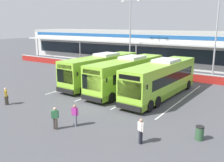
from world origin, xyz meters
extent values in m
plane|color=#4C4C51|center=(0.00, 0.00, 0.00)|extent=(200.00, 200.00, 0.00)
cube|color=silver|center=(0.00, 27.00, 2.75)|extent=(70.00, 10.00, 5.50)
cube|color=#19232D|center=(0.00, 21.98, 2.30)|extent=(66.00, 0.08, 2.20)
cube|color=navy|center=(0.00, 21.97, 5.15)|extent=(68.00, 0.08, 0.60)
cube|color=beige|center=(0.00, 20.50, 4.20)|extent=(67.00, 3.00, 0.24)
cube|color=gray|center=(0.00, 27.00, 5.75)|extent=(70.00, 10.00, 0.50)
cylinder|color=#999999|center=(-31.00, 19.30, 2.10)|extent=(0.20, 0.20, 4.20)
cylinder|color=#999999|center=(-18.60, 19.30, 2.10)|extent=(0.20, 0.20, 4.20)
cylinder|color=#999999|center=(-6.20, 19.30, 2.10)|extent=(0.20, 0.20, 4.20)
cylinder|color=#999999|center=(6.20, 19.30, 2.10)|extent=(0.20, 0.20, 4.20)
cube|color=maroon|center=(0.00, 14.50, 0.50)|extent=(60.00, 0.36, 1.00)
cube|color=#B2B2B2|center=(0.00, 14.50, 1.05)|extent=(60.00, 0.40, 0.10)
cube|color=#8CC633|center=(-3.95, 6.40, 1.91)|extent=(3.07, 12.10, 3.19)
cube|color=olive|center=(-3.95, 6.40, 0.59)|extent=(3.09, 12.12, 0.56)
cube|color=black|center=(-3.94, 6.80, 2.15)|extent=(3.00, 9.70, 0.96)
cube|color=black|center=(-4.21, 0.46, 2.05)|extent=(2.31, 0.20, 1.40)
cube|color=black|center=(-4.21, 0.45, 3.05)|extent=(2.05, 0.17, 0.40)
cube|color=silver|center=(-3.91, 7.40, 3.64)|extent=(2.17, 2.89, 0.28)
cube|color=black|center=(-4.22, 0.35, 0.55)|extent=(2.45, 0.27, 0.44)
cube|color=black|center=(-2.74, 0.74, 2.40)|extent=(0.09, 0.12, 0.36)
cube|color=black|center=(-5.65, 0.87, 2.40)|extent=(0.09, 0.12, 0.36)
cylinder|color=black|center=(-2.56, 10.94, 0.52)|extent=(0.37, 1.05, 1.04)
cylinder|color=black|center=(-4.95, 11.05, 0.52)|extent=(0.37, 1.05, 1.04)
cylinder|color=black|center=(-2.90, 3.15, 0.52)|extent=(0.37, 1.05, 1.04)
cylinder|color=black|center=(-5.29, 3.26, 0.52)|extent=(0.37, 1.05, 1.04)
cylinder|color=black|center=(-2.96, 1.75, 0.52)|extent=(0.37, 1.05, 1.04)
cylinder|color=black|center=(-5.35, 1.86, 0.52)|extent=(0.37, 1.05, 1.04)
cube|color=#8CC633|center=(0.08, 5.73, 1.91)|extent=(3.07, 12.10, 3.19)
cube|color=olive|center=(0.08, 5.73, 0.59)|extent=(3.09, 12.12, 0.56)
cube|color=black|center=(0.09, 6.13, 2.15)|extent=(3.00, 9.70, 0.96)
cube|color=black|center=(-0.19, -0.22, 2.05)|extent=(2.31, 0.20, 1.40)
cube|color=black|center=(-0.19, -0.23, 3.05)|extent=(2.05, 0.17, 0.40)
cube|color=silver|center=(0.12, 6.73, 3.64)|extent=(2.17, 2.89, 0.28)
cube|color=black|center=(-0.19, -0.33, 0.55)|extent=(2.45, 0.27, 0.44)
cube|color=black|center=(1.28, 0.07, 2.40)|extent=(0.09, 0.12, 0.36)
cube|color=black|center=(-1.62, 0.20, 2.40)|extent=(0.09, 0.12, 0.36)
cylinder|color=black|center=(1.47, 10.27, 0.52)|extent=(0.37, 1.05, 1.04)
cylinder|color=black|center=(-0.92, 10.38, 0.52)|extent=(0.37, 1.05, 1.04)
cylinder|color=black|center=(1.13, 2.48, 0.52)|extent=(0.37, 1.05, 1.04)
cylinder|color=black|center=(-1.26, 2.58, 0.52)|extent=(0.37, 1.05, 1.04)
cylinder|color=black|center=(1.07, 1.08, 0.52)|extent=(0.37, 1.05, 1.04)
cylinder|color=black|center=(-1.32, 1.18, 0.52)|extent=(0.37, 1.05, 1.04)
cube|color=#8CC633|center=(4.13, 5.55, 1.91)|extent=(3.07, 12.10, 3.19)
cube|color=olive|center=(4.13, 5.55, 0.59)|extent=(3.09, 12.12, 0.56)
cube|color=black|center=(4.15, 5.95, 2.15)|extent=(3.00, 9.70, 0.96)
cube|color=black|center=(3.87, -0.39, 2.05)|extent=(2.31, 0.20, 1.40)
cube|color=black|center=(3.87, -0.40, 3.05)|extent=(2.05, 0.17, 0.40)
cube|color=silver|center=(4.18, 6.55, 3.64)|extent=(2.17, 2.89, 0.28)
cube|color=black|center=(3.87, -0.50, 0.55)|extent=(2.45, 0.27, 0.44)
cube|color=black|center=(5.34, -0.11, 2.40)|extent=(0.09, 0.12, 0.36)
cube|color=black|center=(2.44, 0.02, 2.40)|extent=(0.09, 0.12, 0.36)
cylinder|color=black|center=(5.53, 10.09, 0.52)|extent=(0.37, 1.05, 1.04)
cylinder|color=black|center=(3.14, 10.20, 0.52)|extent=(0.37, 1.05, 1.04)
cylinder|color=black|center=(5.19, 2.30, 0.52)|extent=(0.37, 1.05, 1.04)
cylinder|color=black|center=(2.80, 2.41, 0.52)|extent=(0.37, 1.05, 1.04)
cylinder|color=black|center=(5.13, 0.90, 0.52)|extent=(0.37, 1.05, 1.04)
cylinder|color=black|center=(2.74, 1.01, 0.52)|extent=(0.37, 1.05, 1.04)
cube|color=silver|center=(-6.30, 6.00, 0.00)|extent=(0.14, 13.00, 0.01)
cube|color=silver|center=(-2.10, 6.00, 0.00)|extent=(0.14, 13.00, 0.01)
cube|color=silver|center=(2.10, 6.00, 0.00)|extent=(0.14, 13.00, 0.01)
cube|color=silver|center=(6.30, 6.00, 0.00)|extent=(0.14, 13.00, 0.01)
cube|color=#4C4238|center=(-6.66, -4.65, 0.42)|extent=(0.22, 0.23, 0.84)
cube|color=#4C4238|center=(-6.60, -4.84, 0.42)|extent=(0.22, 0.23, 0.84)
cube|color=gold|center=(-6.63, -4.75, 1.12)|extent=(0.40, 0.38, 0.56)
cube|color=gold|center=(-6.80, -4.62, 1.09)|extent=(0.13, 0.13, 0.54)
cube|color=gold|center=(-6.45, -4.88, 1.09)|extent=(0.13, 0.13, 0.54)
sphere|color=#DBB293|center=(-6.63, -4.75, 1.51)|extent=(0.22, 0.22, 0.22)
cube|color=black|center=(-6.85, -4.56, 0.63)|extent=(0.26, 0.30, 0.22)
cylinder|color=black|center=(-6.85, -4.56, 0.81)|extent=(0.02, 0.02, 0.16)
cube|color=slate|center=(1.83, -4.80, 0.42)|extent=(0.17, 0.20, 0.84)
cube|color=slate|center=(2.00, -4.90, 0.42)|extent=(0.17, 0.20, 0.84)
cube|color=#A32D89|center=(1.91, -4.85, 1.12)|extent=(0.37, 0.27, 0.56)
cube|color=#A32D89|center=(1.70, -4.88, 1.09)|extent=(0.10, 0.11, 0.54)
cube|color=#A32D89|center=(2.13, -4.81, 1.09)|extent=(0.10, 0.11, 0.54)
sphere|color=tan|center=(1.91, -4.85, 1.51)|extent=(0.22, 0.22, 0.22)
cube|color=#4C4238|center=(1.07, -6.08, 0.42)|extent=(0.23, 0.23, 0.84)
cube|color=#4C4238|center=(1.27, -6.05, 0.42)|extent=(0.23, 0.23, 0.84)
cube|color=#387F4C|center=(1.17, -6.07, 1.12)|extent=(0.39, 0.40, 0.56)
cube|color=#387F4C|center=(1.02, -6.23, 1.09)|extent=(0.13, 0.13, 0.54)
cube|color=#387F4C|center=(1.32, -5.91, 1.09)|extent=(0.13, 0.13, 0.54)
sphere|color=#DBB293|center=(1.17, -6.07, 1.51)|extent=(0.22, 0.22, 0.22)
cube|color=black|center=(7.10, -4.52, 0.42)|extent=(0.20, 0.22, 0.84)
cube|color=black|center=(7.20, -4.69, 0.42)|extent=(0.20, 0.22, 0.84)
cube|color=silver|center=(7.15, -4.60, 1.12)|extent=(0.40, 0.33, 0.56)
cube|color=silver|center=(6.94, -4.52, 1.09)|extent=(0.12, 0.13, 0.54)
cube|color=silver|center=(7.35, -4.69, 1.09)|extent=(0.12, 0.13, 0.54)
sphere|color=tan|center=(7.15, -4.60, 1.51)|extent=(0.22, 0.22, 0.22)
cylinder|color=#9E9EA3|center=(-6.26, 17.29, 5.50)|extent=(0.20, 0.20, 11.00)
cylinder|color=#9E9EA3|center=(-6.26, 17.29, 10.85)|extent=(2.80, 0.10, 0.10)
cube|color=silver|center=(-7.66, 17.29, 10.75)|extent=(0.44, 0.28, 0.20)
cube|color=silver|center=(-4.86, 17.29, 10.75)|extent=(0.44, 0.28, 0.20)
cylinder|color=#9E9EA3|center=(6.64, 17.23, 5.50)|extent=(0.20, 0.20, 11.00)
cylinder|color=#2D5133|center=(10.07, -2.08, 0.42)|extent=(0.52, 0.52, 0.85)
cylinder|color=black|center=(10.07, -2.08, 0.89)|extent=(0.54, 0.54, 0.08)
camera|label=1|loc=(13.60, -17.40, 7.28)|focal=39.67mm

